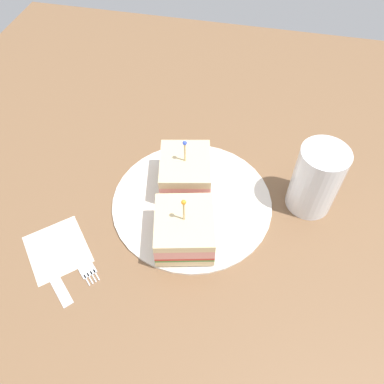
{
  "coord_description": "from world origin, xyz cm",
  "views": [
    {
      "loc": [
        36.92,
        8.14,
        51.03
      ],
      "look_at": [
        0.0,
        0.0,
        2.86
      ],
      "focal_mm": 35.55,
      "sensor_mm": 36.0,
      "label": 1
    }
  ],
  "objects": [
    {
      "name": "ground_plane",
      "position": [
        0.0,
        0.0,
        -1.0
      ],
      "size": [
        118.43,
        118.43,
        2.0
      ],
      "primitive_type": "cube",
      "color": "brown"
    },
    {
      "name": "knife",
      "position": [
        17.17,
        -17.09,
        0.18
      ],
      "size": [
        9.55,
        10.51,
        0.35
      ],
      "color": "silver",
      "rests_on": "ground_plane"
    },
    {
      "name": "fork",
      "position": [
        14.02,
        -13.83,
        0.17
      ],
      "size": [
        8.86,
        9.3,
        0.35
      ],
      "color": "silver",
      "rests_on": "ground_plane"
    },
    {
      "name": "plate",
      "position": [
        0.0,
        0.0,
        0.43
      ],
      "size": [
        26.47,
        26.47,
        0.86
      ],
      "primitive_type": "cylinder",
      "color": "silver",
      "rests_on": "ground_plane"
    },
    {
      "name": "sandwich_half_back",
      "position": [
        7.56,
        0.52,
        3.53
      ],
      "size": [
        11.12,
        10.51,
        9.66
      ],
      "color": "beige",
      "rests_on": "plate"
    },
    {
      "name": "napkin",
      "position": [
        13.11,
        -18.16,
        0.07
      ],
      "size": [
        12.64,
        12.57,
        0.15
      ],
      "primitive_type": "cube",
      "rotation": [
        0.0,
        0.0,
        7.01
      ],
      "color": "beige",
      "rests_on": "ground_plane"
    },
    {
      "name": "drink_glass",
      "position": [
        -4.22,
        18.8,
        5.5
      ],
      "size": [
        7.39,
        7.39,
        11.88
      ],
      "color": "gold",
      "rests_on": "ground_plane"
    },
    {
      "name": "sandwich_half_front",
      "position": [
        -3.32,
        -1.87,
        3.65
      ],
      "size": [
        10.86,
        9.92,
        9.78
      ],
      "color": "beige",
      "rests_on": "plate"
    }
  ]
}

